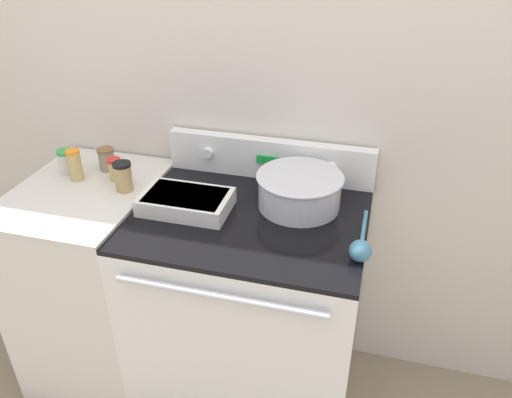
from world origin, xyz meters
The scene contains 12 objects.
kitchen_wall centered at (0.00, 0.68, 1.25)m, with size 8.00×0.05×2.50m.
stove_range centered at (0.00, 0.32, 0.45)m, with size 0.82×0.68×0.90m.
control_panel centered at (0.00, 0.62, 0.98)m, with size 0.82×0.07×0.16m.
side_counter centered at (-0.66, 0.32, 0.46)m, with size 0.50×0.65×0.91m.
mixing_bowl centered at (0.15, 0.43, 0.97)m, with size 0.31×0.31×0.12m.
casserole_dish centered at (-0.23, 0.31, 0.93)m, with size 0.31×0.19×0.06m.
ladle centered at (0.39, 0.19, 0.93)m, with size 0.07×0.31×0.07m.
spice_jar_black_cap centered at (-0.49, 0.36, 0.97)m, with size 0.07×0.07×0.11m.
spice_jar_red_cap centered at (-0.56, 0.42, 0.96)m, with size 0.05×0.05×0.09m.
spice_jar_brown_cap centered at (-0.64, 0.49, 0.96)m, with size 0.07×0.07×0.09m.
spice_jar_orange_cap centered at (-0.71, 0.39, 0.97)m, with size 0.05×0.05×0.12m.
spice_jar_green_cap centered at (-0.78, 0.43, 0.96)m, with size 0.07×0.07×0.09m.
Camera 1 is at (0.40, -1.09, 1.83)m, focal length 35.00 mm.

